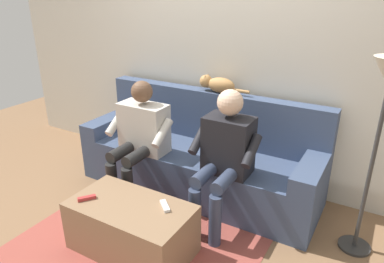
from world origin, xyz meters
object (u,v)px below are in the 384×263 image
Objects in this scene: person_right_seated at (139,134)px; remote_red at (87,198)px; couch at (200,159)px; cat_on_backrest at (217,84)px; remote_white at (165,206)px; person_left_seated at (225,152)px; coffee_table at (132,227)px.

remote_red is at bearing 97.44° from person_right_seated.
couch is 4.55× the size of cat_on_backrest.
remote_white is (-0.67, 0.57, -0.22)m from person_right_seated.
remote_red is (0.56, 0.21, 0.00)m from remote_white.
remote_red is at bearing 75.18° from cat_on_backrest.
remote_white is at bearing 98.97° from cat_on_backrest.
remote_red is (0.75, 0.80, -0.23)m from person_left_seated.
cat_on_backrest is at bearing -101.30° from couch.
person_left_seated is 0.85m from person_right_seated.
coffee_table is 0.91m from person_right_seated.
person_right_seated reaches higher than couch.
coffee_table is at bearing 87.85° from cat_on_backrest.
couch is 17.51× the size of remote_red.
person_right_seated is at bearing 41.61° from couch.
remote_red is (0.37, 1.41, -0.60)m from cat_on_backrest.
remote_white is 1.07× the size of remote_red.
cat_on_backrest is at bearing -39.98° from remote_white.
couch is at bearing -34.92° from remote_white.
couch is 1.21m from remote_red.
couch is at bearing -138.39° from person_right_seated.
person_left_seated reaches higher than remote_white.
person_right_seated reaches higher than remote_white.
coffee_table is at bearing 64.96° from remote_white.
cat_on_backrest is (-0.05, -1.30, 0.82)m from coffee_table.
person_right_seated reaches higher than cat_on_backrest.
remote_red reaches higher than coffee_table.
remote_red is (0.32, 0.11, 0.21)m from coffee_table.
remote_red reaches higher than remote_white.
person_right_seated is 0.88m from cat_on_backrest.
cat_on_backrest reaches higher than remote_red.
coffee_table is 0.83× the size of person_right_seated.
coffee_table is (0.00, 1.06, -0.11)m from couch.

